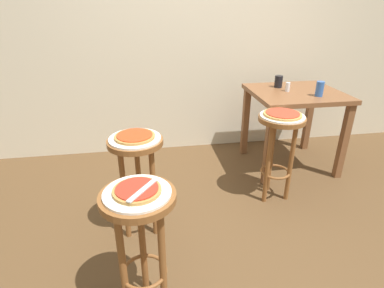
{
  "coord_description": "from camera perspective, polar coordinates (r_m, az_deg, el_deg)",
  "views": [
    {
      "loc": [
        -0.55,
        -1.58,
        1.51
      ],
      "look_at": [
        -0.25,
        0.28,
        0.64
      ],
      "focal_mm": 29.14,
      "sensor_mm": 36.0,
      "label": 1
    }
  ],
  "objects": [
    {
      "name": "condiment_shaker",
      "position": [
        3.01,
        17.11,
        9.94
      ],
      "size": [
        0.04,
        0.04,
        0.08
      ],
      "primitive_type": "cylinder",
      "color": "white",
      "rests_on": "dining_table"
    },
    {
      "name": "stool_middle",
      "position": [
        2.08,
        -9.99,
        -4.1
      ],
      "size": [
        0.35,
        0.35,
        0.71
      ],
      "color": "brown",
      "rests_on": "ground_plane"
    },
    {
      "name": "pizza_server_knife",
      "position": [
        1.41,
        -8.85,
        -8.17
      ],
      "size": [
        0.15,
        0.19,
        0.01
      ],
      "primitive_type": "cube",
      "rotation": [
        0.0,
        0.0,
        0.93
      ],
      "color": "silver",
      "rests_on": "pizza_foreground"
    },
    {
      "name": "cup_near_edge",
      "position": [
        2.94,
        22.33,
        9.32
      ],
      "size": [
        0.07,
        0.07,
        0.13
      ],
      "primitive_type": "cylinder",
      "color": "#3360B2",
      "rests_on": "dining_table"
    },
    {
      "name": "stool_foreground",
      "position": [
        1.56,
        -9.44,
        -15.01
      ],
      "size": [
        0.35,
        0.35,
        0.71
      ],
      "color": "brown",
      "rests_on": "ground_plane"
    },
    {
      "name": "ground_plane",
      "position": [
        2.25,
        7.81,
        -17.53
      ],
      "size": [
        6.0,
        6.0,
        0.0
      ],
      "primitive_type": "plane",
      "color": "brown"
    },
    {
      "name": "pizza_leftside",
      "position": [
        2.44,
        16.25,
        5.29
      ],
      "size": [
        0.28,
        0.28,
        0.02
      ],
      "color": "tan",
      "rests_on": "serving_plate_leftside"
    },
    {
      "name": "pizza_foreground",
      "position": [
        1.43,
        -10.04,
        -8.29
      ],
      "size": [
        0.22,
        0.22,
        0.02
      ],
      "color": "#B78442",
      "rests_on": "serving_plate_foreground"
    },
    {
      "name": "serving_plate_foreground",
      "position": [
        1.44,
        -9.99,
        -8.82
      ],
      "size": [
        0.31,
        0.31,
        0.01
      ],
      "primitive_type": "cylinder",
      "color": "white",
      "rests_on": "stool_foreground"
    },
    {
      "name": "serving_plate_leftside",
      "position": [
        2.44,
        16.21,
        4.94
      ],
      "size": [
        0.33,
        0.33,
        0.01
      ],
      "primitive_type": "cylinder",
      "color": "white",
      "rests_on": "stool_leftside"
    },
    {
      "name": "cup_far_edge",
      "position": [
        3.13,
        15.55,
        10.95
      ],
      "size": [
        0.07,
        0.07,
        0.11
      ],
      "primitive_type": "cylinder",
      "color": "black",
      "rests_on": "dining_table"
    },
    {
      "name": "serving_plate_middle",
      "position": [
        1.99,
        -10.41,
        1.0
      ],
      "size": [
        0.33,
        0.33,
        0.01
      ],
      "primitive_type": "cylinder",
      "color": "white",
      "rests_on": "stool_middle"
    },
    {
      "name": "back_wall",
      "position": [
        3.27,
        0.47,
        24.67
      ],
      "size": [
        6.0,
        0.1,
        3.0
      ],
      "primitive_type": "cube",
      "color": "beige",
      "rests_on": "ground_plane"
    },
    {
      "name": "pizza_middle",
      "position": [
        1.98,
        -10.45,
        1.42
      ],
      "size": [
        0.25,
        0.25,
        0.02
      ],
      "color": "#B78442",
      "rests_on": "serving_plate_middle"
    },
    {
      "name": "dining_table",
      "position": [
        3.08,
        18.24,
        6.75
      ],
      "size": [
        0.81,
        0.73,
        0.75
      ],
      "color": "brown",
      "rests_on": "ground_plane"
    },
    {
      "name": "stool_leftside",
      "position": [
        2.52,
        15.67,
        0.62
      ],
      "size": [
        0.35,
        0.35,
        0.71
      ],
      "color": "brown",
      "rests_on": "ground_plane"
    }
  ]
}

